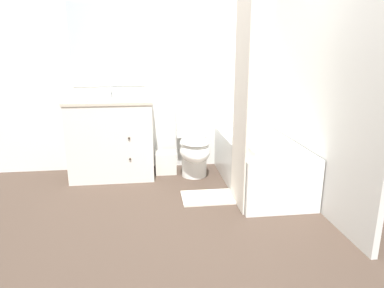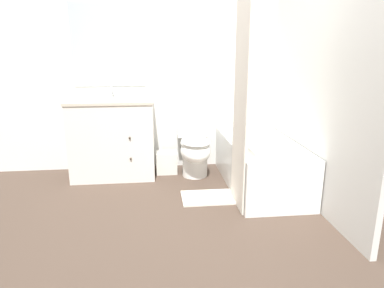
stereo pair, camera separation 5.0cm
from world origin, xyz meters
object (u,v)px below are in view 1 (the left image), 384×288
sink_faucet (111,94)px  bath_towel_folded (267,153)px  soap_dispenser (146,94)px  hand_towel_folded (77,99)px  tissue_box (132,94)px  toilet (194,145)px  bathtub (259,162)px  wastebasket (166,162)px  vanity_cabinet (112,138)px  bath_mat (209,197)px

sink_faucet → bath_towel_folded: bearing=-40.2°
soap_dispenser → hand_towel_folded: soap_dispenser is taller
tissue_box → hand_towel_folded: bearing=-157.1°
sink_faucet → toilet: bearing=-16.4°
bathtub → wastebasket: 1.11m
vanity_cabinet → bath_towel_folded: size_ratio=3.15×
tissue_box → hand_towel_folded: tissue_box is taller
sink_faucet → hand_towel_folded: bearing=-133.5°
sink_faucet → bathtub: 1.86m
toilet → soap_dispenser: size_ratio=5.68×
bathtub → tissue_box: tissue_box is taller
soap_dispenser → bath_towel_folded: bearing=-43.3°
vanity_cabinet → bath_mat: vanity_cabinet is taller
bath_towel_folded → toilet: bearing=119.1°
soap_dispenser → hand_towel_folded: size_ratio=0.66×
bath_towel_folded → bath_mat: size_ratio=0.56×
sink_faucet → bath_towel_folded: size_ratio=0.47×
tissue_box → sink_faucet: bearing=157.5°
bathtub → hand_towel_folded: 2.06m
toilet → hand_towel_folded: size_ratio=3.75×
bathtub → bath_mat: 0.71m
bathtub → bath_mat: bathtub is taller
toilet → bathtub: (0.66, -0.40, -0.11)m
sink_faucet → tissue_box: bearing=-22.5°
vanity_cabinet → tissue_box: 0.55m
tissue_box → vanity_cabinet: bearing=-158.1°
hand_towel_folded → vanity_cabinet: bearing=23.7°
vanity_cabinet → soap_dispenser: (0.40, -0.04, 0.50)m
toilet → bath_towel_folded: size_ratio=2.65×
hand_towel_folded → bath_mat: 1.73m
bath_towel_folded → hand_towel_folded: bearing=153.4°
hand_towel_folded → wastebasket: bearing=10.3°
soap_dispenser → wastebasket: bearing=16.7°
wastebasket → tissue_box: size_ratio=2.07×
bathtub → vanity_cabinet: bearing=163.4°
vanity_cabinet → sink_faucet: sink_faucet is taller
sink_faucet → wastebasket: sink_faucet is taller
sink_faucet → toilet: size_ratio=0.18×
sink_faucet → hand_towel_folded: sink_faucet is taller
hand_towel_folded → soap_dispenser: bearing=8.4°
toilet → bath_towel_folded: 1.13m
bathtub → bath_towel_folded: bath_towel_folded is taller
bath_towel_folded → sink_faucet: bearing=139.8°
vanity_cabinet → hand_towel_folded: bearing=-156.3°
soap_dispenser → bath_towel_folded: 1.53m
vanity_cabinet → wastebasket: (0.61, 0.03, -0.33)m
tissue_box → bath_towel_folded: (1.23, -1.15, -0.40)m
vanity_cabinet → toilet: size_ratio=1.19×
vanity_cabinet → soap_dispenser: soap_dispenser is taller
vanity_cabinet → wastebasket: 0.69m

